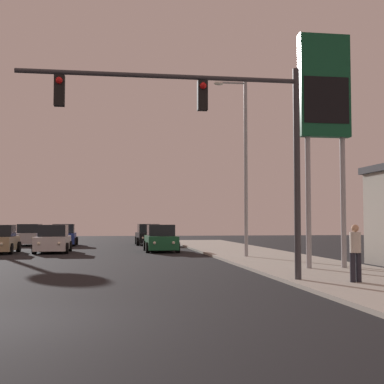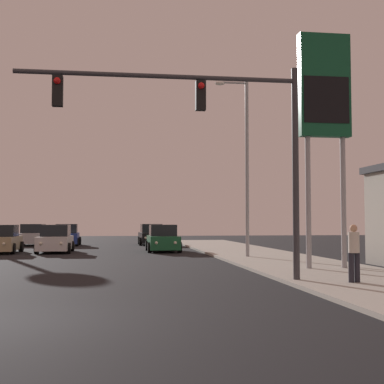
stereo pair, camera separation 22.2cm
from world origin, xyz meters
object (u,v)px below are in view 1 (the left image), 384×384
object	(u,v)px
traffic_light_mast	(217,125)
car_black	(148,235)
gas_station_sign	(324,99)
car_blue	(64,236)
pedestrian_on_sidewalk	(355,250)
car_white	(53,240)
car_green	(161,239)
car_silver	(30,236)
street_lamp	(243,158)

from	to	relation	value
traffic_light_mast	car_black	bearing A→B (deg)	90.58
car_black	gas_station_sign	xyz separation A→B (m)	(5.24, -23.78, 5.86)
car_blue	pedestrian_on_sidewalk	size ratio (longest dim) A/B	2.60
traffic_light_mast	gas_station_sign	bearing A→B (deg)	36.77
car_white	pedestrian_on_sidewalk	xyz separation A→B (m)	(10.58, -18.55, 0.27)
car_green	car_white	bearing A→B (deg)	1.01
pedestrian_on_sidewalk	car_silver	bearing A→B (deg)	115.14
car_silver	gas_station_sign	xyz separation A→B (m)	(14.54, -24.06, 5.86)
car_silver	car_white	bearing A→B (deg)	107.97
car_blue	street_lamp	distance (m)	19.96
car_silver	pedestrian_on_sidewalk	world-z (taller)	pedestrian_on_sidewalk
car_silver	car_white	world-z (taller)	same
car_green	traffic_light_mast	bearing A→B (deg)	90.12
car_white	car_green	size ratio (longest dim) A/B	1.00
car_black	pedestrian_on_sidewalk	world-z (taller)	pedestrian_on_sidewalk
street_lamp	gas_station_sign	xyz separation A→B (m)	(1.50, -6.99, 1.50)
car_green	gas_station_sign	bearing A→B (deg)	109.63
car_silver	street_lamp	bearing A→B (deg)	129.40
traffic_light_mast	car_green	bearing A→B (deg)	90.40
street_lamp	car_silver	bearing A→B (deg)	127.37
car_blue	traffic_light_mast	world-z (taller)	traffic_light_mast
car_green	traffic_light_mast	xyz separation A→B (m)	(0.12, -17.73, 4.03)
car_green	gas_station_sign	world-z (taller)	gas_station_sign
car_green	car_black	bearing A→B (deg)	-89.38
car_black	pedestrian_on_sidewalk	bearing A→B (deg)	96.26
traffic_light_mast	car_white	bearing A→B (deg)	110.79
car_green	pedestrian_on_sidewalk	xyz separation A→B (m)	(4.03, -18.70, 0.27)
car_green	car_blue	bearing A→B (deg)	-54.59
pedestrian_on_sidewalk	car_white	bearing A→B (deg)	119.69
traffic_light_mast	street_lamp	bearing A→B (deg)	72.09
car_blue	gas_station_sign	size ratio (longest dim) A/B	0.48
car_silver	traffic_light_mast	distance (m)	29.64
car_white	pedestrian_on_sidewalk	world-z (taller)	pedestrian_on_sidewalk
car_black	traffic_light_mast	distance (m)	27.78
car_blue	traffic_light_mast	size ratio (longest dim) A/B	0.51
car_white	gas_station_sign	bearing A→B (deg)	130.29
gas_station_sign	street_lamp	bearing A→B (deg)	102.14
car_silver	car_blue	distance (m)	2.73
car_blue	car_green	world-z (taller)	same
car_silver	car_blue	bearing A→B (deg)	169.73
car_silver	car_green	size ratio (longest dim) A/B	1.01
car_silver	pedestrian_on_sidewalk	bearing A→B (deg)	117.18
car_silver	street_lamp	xyz separation A→B (m)	(13.04, -17.07, 4.36)
car_silver	car_black	bearing A→B (deg)	-179.70
street_lamp	gas_station_sign	distance (m)	7.30
street_lamp	pedestrian_on_sidewalk	xyz separation A→B (m)	(0.45, -11.66, -4.08)
traffic_light_mast	street_lamp	world-z (taller)	street_lamp
car_blue	gas_station_sign	xyz separation A→B (m)	(11.87, -23.48, 5.86)
car_white	car_green	bearing A→B (deg)	-178.39
car_white	street_lamp	size ratio (longest dim) A/B	0.48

